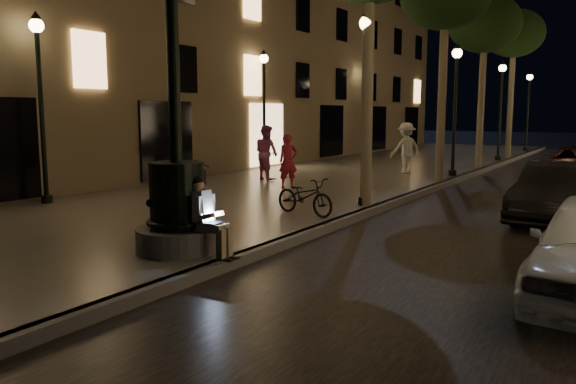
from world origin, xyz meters
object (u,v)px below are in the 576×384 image
Objects in this scene: lamp_curb_c at (501,98)px; lamp_left_c at (366,100)px; seated_man_laptop at (206,214)px; lamp_curb_b at (456,93)px; car_second at (559,192)px; pedestrian_pink at (266,153)px; lamp_curb_a at (366,83)px; tree_third at (485,25)px; lamp_curb_d at (528,101)px; tree_far at (514,35)px; lamp_left_b at (264,95)px; stroller at (191,178)px; pedestrian_red at (288,161)px; bicycle at (305,196)px; fountain_lamppost at (177,191)px; lamp_left_a at (40,84)px; pedestrian_white at (406,148)px.

lamp_left_c is (-7.10, 0.00, 0.00)m from lamp_curb_c.
seated_man_laptop is 0.27× the size of lamp_curb_b.
car_second is 2.19× the size of pedestrian_pink.
lamp_curb_a is at bearing 89.15° from seated_man_laptop.
seated_man_laptop is 6.44m from lamp_curb_a.
lamp_curb_c is 13.93m from pedestrian_pink.
lamp_curb_d is (0.00, 12.00, -2.90)m from tree_third.
lamp_curb_b is 8.00m from lamp_curb_c.
lamp_curb_c is at bearing -92.29° from tree_far.
lamp_curb_d is at bearing -85.00° from pedestrian_pink.
lamp_left_b is (-7.10, -10.00, 0.00)m from lamp_curb_c.
seated_man_laptop is at bearing -90.23° from lamp_curb_c.
car_second is at bearing -75.79° from tree_far.
pedestrian_red is at bearing 82.08° from stroller.
lamp_curb_a is 1.00× the size of lamp_curb_c.
lamp_left_b is at bearing 120.30° from seated_man_laptop.
lamp_left_c is (-7.10, 16.00, 0.00)m from lamp_curb_a.
bicycle is at bearing -92.34° from tree_third.
lamp_curb_d is 4.72× the size of stroller.
fountain_lamppost is at bearing 134.43° from pedestrian_pink.
tree_far reaches higher than stroller.
lamp_left_a is at bearing -150.60° from lamp_curb_a.
car_second is at bearing 55.73° from fountain_lamppost.
lamp_curb_a and lamp_curb_c have the same top height.
bicycle is at bearing -70.03° from lamp_left_c.
lamp_left_b is 10.00m from lamp_left_c.
tree_third is 1.50× the size of lamp_curb_d.
lamp_curb_a is 1.16× the size of car_second.
lamp_curb_c is at bearing 54.63° from lamp_left_b.
lamp_left_a reaches higher than pedestrian_pink.
tree_far reaches higher than lamp_left_b.
lamp_left_c is at bearing 150.60° from tree_third.
lamp_left_c is 2.47× the size of pedestrian_white.
lamp_left_b is at bearing 118.07° from fountain_lamppost.
lamp_left_a is (-7.18, -22.00, -3.20)m from tree_far.
tree_far is at bearing 95.00° from stroller.
tree_far is 3.85× the size of pedestrian_white.
pedestrian_red is at bearing -103.16° from lamp_curb_c.
fountain_lamppost is 0.69× the size of tree_far.
stroller is (-4.87, -19.07, -5.72)m from tree_far.
lamp_left_a is 4.72× the size of stroller.
lamp_curb_a is 24.00m from lamp_curb_d.
lamp_curb_b reaches higher than pedestrian_pink.
tree_far reaches higher than lamp_left_c.
tree_third is 6.01m from tree_far.
pedestrian_white reaches higher than pedestrian_pink.
fountain_lamppost is 8.20m from pedestrian_red.
lamp_left_b is 2.93× the size of bicycle.
pedestrian_white is (3.36, 4.60, 0.03)m from pedestrian_pink.
seated_man_laptop is 0.27× the size of lamp_left_c.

